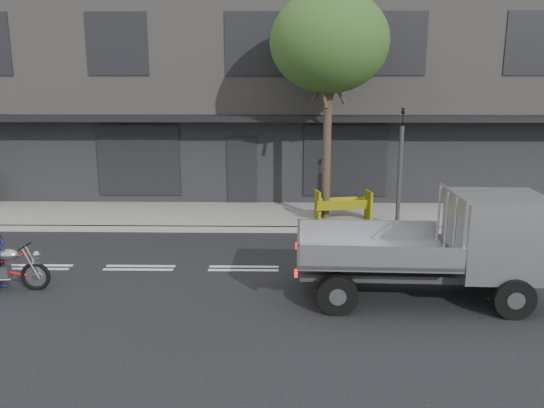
{
  "coord_description": "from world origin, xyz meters",
  "views": [
    {
      "loc": [
        0.87,
        -11.5,
        4.14
      ],
      "look_at": [
        0.64,
        0.5,
        1.41
      ],
      "focal_mm": 35.0,
      "sensor_mm": 36.0,
      "label": 1
    }
  ],
  "objects_px": {
    "traffic_light_pole": "(400,174)",
    "flatbed_ute": "(475,238)",
    "motorcycle": "(4,267)",
    "street_tree": "(329,43)",
    "construction_barrier": "(344,206)"
  },
  "relations": [
    {
      "from": "street_tree",
      "to": "construction_barrier",
      "type": "height_order",
      "value": "street_tree"
    },
    {
      "from": "street_tree",
      "to": "flatbed_ute",
      "type": "distance_m",
      "value": 7.49
    },
    {
      "from": "traffic_light_pole",
      "to": "construction_barrier",
      "type": "height_order",
      "value": "traffic_light_pole"
    },
    {
      "from": "construction_barrier",
      "to": "flatbed_ute",
      "type": "bearing_deg",
      "value": -70.78
    },
    {
      "from": "street_tree",
      "to": "motorcycle",
      "type": "bearing_deg",
      "value": -141.57
    },
    {
      "from": "street_tree",
      "to": "construction_barrier",
      "type": "relative_size",
      "value": 4.13
    },
    {
      "from": "construction_barrier",
      "to": "street_tree",
      "type": "bearing_deg",
      "value": 139.9
    },
    {
      "from": "motorcycle",
      "to": "flatbed_ute",
      "type": "relative_size",
      "value": 0.39
    },
    {
      "from": "motorcycle",
      "to": "traffic_light_pole",
      "type": "bearing_deg",
      "value": 26.8
    },
    {
      "from": "traffic_light_pole",
      "to": "motorcycle",
      "type": "height_order",
      "value": "traffic_light_pole"
    },
    {
      "from": "traffic_light_pole",
      "to": "motorcycle",
      "type": "xyz_separation_m",
      "value": [
        -9.0,
        -4.7,
        -1.16
      ]
    },
    {
      "from": "traffic_light_pole",
      "to": "flatbed_ute",
      "type": "distance_m",
      "value": 5.02
    },
    {
      "from": "motorcycle",
      "to": "flatbed_ute",
      "type": "height_order",
      "value": "flatbed_ute"
    },
    {
      "from": "flatbed_ute",
      "to": "construction_barrier",
      "type": "bearing_deg",
      "value": 111.14
    },
    {
      "from": "motorcycle",
      "to": "flatbed_ute",
      "type": "distance_m",
      "value": 9.42
    }
  ]
}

